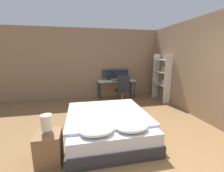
% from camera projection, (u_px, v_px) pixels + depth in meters
% --- Properties ---
extents(ground_plane, '(20.00, 20.00, 0.00)m').
position_uv_depth(ground_plane, '(160.00, 170.00, 2.27)').
color(ground_plane, brown).
extents(wall_back, '(12.00, 0.06, 2.70)m').
position_uv_depth(wall_back, '(108.00, 64.00, 6.05)').
color(wall_back, '#8E7051').
rests_on(wall_back, ground_plane).
extents(wall_side_right, '(0.06, 12.00, 2.70)m').
position_uv_depth(wall_side_right, '(206.00, 69.00, 3.84)').
color(wall_side_right, '#8E7051').
rests_on(wall_side_right, ground_plane).
extents(bed, '(1.66, 1.90, 0.57)m').
position_uv_depth(bed, '(108.00, 125.00, 3.19)').
color(bed, '#2D2D33').
rests_on(bed, ground_plane).
extents(nightstand, '(0.38, 0.42, 0.51)m').
position_uv_depth(nightstand, '(49.00, 148.00, 2.39)').
color(nightstand, brown).
rests_on(nightstand, ground_plane).
extents(bedside_lamp, '(0.17, 0.17, 0.31)m').
position_uv_depth(bedside_lamp, '(47.00, 123.00, 2.30)').
color(bedside_lamp, gray).
rests_on(bedside_lamp, nightstand).
extents(desk, '(1.46, 0.55, 0.72)m').
position_uv_depth(desk, '(116.00, 83.00, 5.92)').
color(desk, beige).
rests_on(desk, ground_plane).
extents(monitor_left, '(0.52, 0.16, 0.39)m').
position_uv_depth(monitor_left, '(109.00, 74.00, 5.96)').
color(monitor_left, black).
rests_on(monitor_left, desk).
extents(monitor_right, '(0.52, 0.16, 0.39)m').
position_uv_depth(monitor_right, '(122.00, 74.00, 6.07)').
color(monitor_right, black).
rests_on(monitor_right, desk).
extents(keyboard, '(0.37, 0.13, 0.02)m').
position_uv_depth(keyboard, '(117.00, 81.00, 5.73)').
color(keyboard, black).
rests_on(keyboard, desk).
extents(computer_mouse, '(0.07, 0.05, 0.04)m').
position_uv_depth(computer_mouse, '(124.00, 80.00, 5.79)').
color(computer_mouse, black).
rests_on(computer_mouse, desk).
extents(office_chair, '(0.52, 0.52, 1.00)m').
position_uv_depth(office_chair, '(123.00, 92.00, 5.32)').
color(office_chair, black).
rests_on(office_chair, ground_plane).
extents(bookshelf, '(0.27, 0.86, 1.74)m').
position_uv_depth(bookshelf, '(163.00, 75.00, 5.49)').
color(bookshelf, beige).
rests_on(bookshelf, ground_plane).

